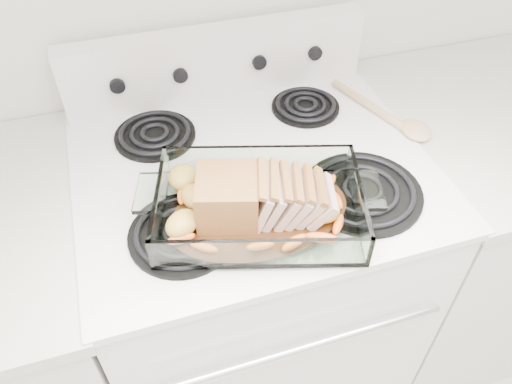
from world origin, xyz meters
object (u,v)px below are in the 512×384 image
object	(u,v)px
electric_range	(253,282)
baking_dish	(259,209)
counter_left	(9,350)
counter_right	(453,232)
pork_roast	(251,199)

from	to	relation	value
electric_range	baking_dish	xyz separation A→B (m)	(-0.04, -0.16, 0.48)
counter_left	counter_right	distance (m)	1.33
electric_range	baking_dish	bearing A→B (deg)	-102.70
counter_right	baking_dish	xyz separation A→B (m)	(-0.70, -0.16, 0.50)
electric_range	counter_left	xyz separation A→B (m)	(-0.67, -0.00, -0.02)
pork_roast	counter_left	bearing A→B (deg)	176.89
pork_roast	baking_dish	bearing A→B (deg)	11.80
electric_range	counter_right	bearing A→B (deg)	-0.10
counter_right	baking_dish	world-z (taller)	baking_dish
baking_dish	pork_roast	distance (m)	0.04
counter_left	baking_dish	size ratio (longest dim) A/B	2.38
counter_left	baking_dish	bearing A→B (deg)	-14.55
counter_right	baking_dish	size ratio (longest dim) A/B	2.38
baking_dish	pork_roast	size ratio (longest dim) A/B	1.49
counter_left	pork_roast	distance (m)	0.83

